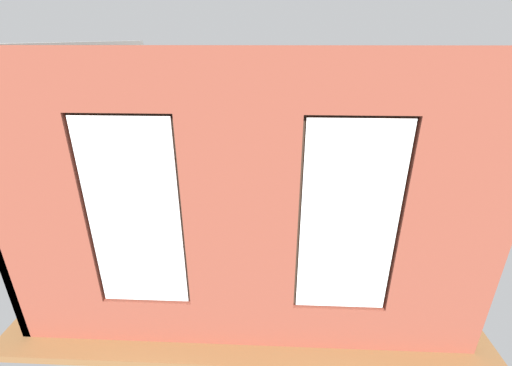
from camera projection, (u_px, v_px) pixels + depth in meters
ground_plane at (254, 229)px, 6.90m from camera, size 6.21×6.35×0.10m
brick_wall_with_windows at (241, 222)px, 3.64m from camera, size 5.61×0.30×3.45m
white_wall_right at (100, 146)px, 6.14m from camera, size 0.10×5.35×3.45m
couch_by_window at (198, 283)px, 4.81m from camera, size 1.95×0.87×0.80m
couch_left at (370, 231)px, 6.11m from camera, size 0.94×1.84×0.80m
coffee_table at (263, 212)px, 6.67m from camera, size 1.42×0.74×0.43m
cup_ceramic at (283, 205)px, 6.73m from camera, size 0.08×0.08×0.09m
table_plant_small at (269, 208)px, 6.50m from camera, size 0.11×0.11×0.19m
remote_gray at (255, 207)px, 6.74m from camera, size 0.05×0.17×0.02m
remote_black at (263, 209)px, 6.64m from camera, size 0.15×0.16×0.02m
media_console at (141, 202)px, 7.31m from camera, size 1.15×0.42×0.55m
tv_flatscreen at (137, 174)px, 7.05m from camera, size 1.11×0.20×0.75m
potted_plant_beside_window_right at (103, 269)px, 4.67m from camera, size 0.88×0.96×1.29m
potted_plant_near_tv at (146, 199)px, 6.12m from camera, size 1.08×1.00×1.43m
potted_plant_by_left_couch at (335, 195)px, 7.34m from camera, size 0.42×0.42×0.59m
potted_plant_foreground_right at (174, 161)px, 8.69m from camera, size 0.67×0.67×0.93m
potted_plant_mid_room_small at (292, 195)px, 7.44m from camera, size 0.32×0.32×0.57m
potted_plant_corner_near_left at (349, 162)px, 8.53m from camera, size 1.03×1.06×1.32m
potted_plant_corner_far_left at (415, 286)px, 4.54m from camera, size 0.99×0.95×1.29m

